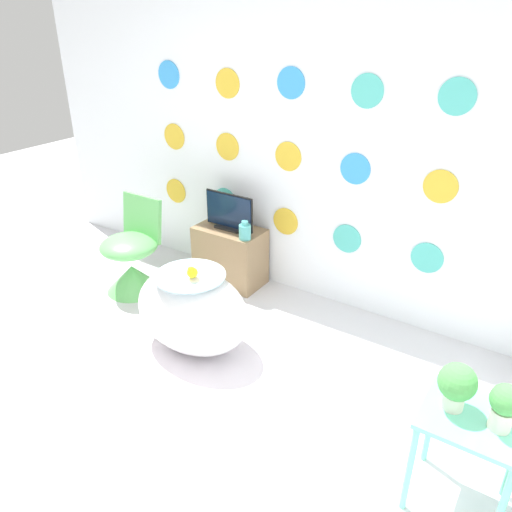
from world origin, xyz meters
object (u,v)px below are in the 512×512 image
potted_plant_right (505,405)px  potted_plant_left (457,384)px  bathtub (192,310)px  vase (245,231)px  chair (132,261)px  tv (229,213)px

potted_plant_right → potted_plant_left: bearing=175.5°
bathtub → vase: 0.85m
potted_plant_left → bathtub: bearing=171.6°
bathtub → chair: 0.99m
tv → potted_plant_right: (2.28, -1.17, 0.03)m
bathtub → potted_plant_left: potted_plant_left is taller
potted_plant_left → potted_plant_right: (0.20, -0.02, -0.00)m
tv → vase: size_ratio=2.98×
tv → chair: bearing=-136.5°
chair → potted_plant_left: (2.68, -0.59, 0.41)m
chair → potted_plant_right: bearing=-11.9°
chair → potted_plant_left: chair is taller
bathtub → potted_plant_left: 1.81m
bathtub → tv: size_ratio=1.87×
vase → potted_plant_right: bearing=-27.6°
vase → chair: bearing=-150.4°
tv → vase: 0.26m
potted_plant_right → tv: bearing=152.8°
tv → potted_plant_right: size_ratio=2.03×
bathtub → potted_plant_right: (1.95, -0.27, 0.37)m
potted_plant_left → chair: bearing=167.5°
bathtub → vase: bearing=98.0°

